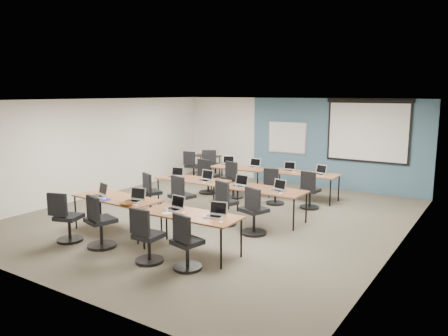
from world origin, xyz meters
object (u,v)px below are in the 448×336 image
Objects in this scene: task_chair_4 at (149,196)px; utility_table at (207,158)px; whiteboard at (287,138)px; task_chair_2 at (147,240)px; training_table_mid_right at (264,191)px; laptop_11 at (320,172)px; training_table_back_right at (304,174)px; task_chair_8 at (207,179)px; laptop_0 at (100,193)px; task_chair_1 at (99,226)px; task_chair_3 at (186,247)px; laptop_10 at (288,168)px; training_table_back_left at (239,169)px; laptop_8 at (227,162)px; spare_chair_a at (214,168)px; training_table_mid_left at (193,181)px; laptop_4 at (175,175)px; training_table_front_left at (117,199)px; laptop_1 at (135,198)px; task_chair_0 at (66,221)px; laptop_5 at (205,178)px; laptop_6 at (240,184)px; task_chair_9 at (233,183)px; task_chair_5 at (181,201)px; training_table_front_right at (191,216)px; laptop_9 at (254,165)px; laptop_3 at (216,213)px; laptop_7 at (278,188)px; task_chair_6 at (224,207)px; projector_screen at (368,128)px; spare_chair_b at (193,169)px; task_chair_11 at (309,193)px; task_chair_7 at (254,215)px.

task_chair_4 is 4.67m from utility_table.
whiteboard is 1.32× the size of task_chair_2.
laptop_11 reaches higher than training_table_mid_right.
training_table_back_right is 1.84× the size of task_chair_8.
task_chair_1 is (0.83, -0.76, -0.37)m from laptop_0.
laptop_10 is at bearing 110.25° from task_chair_3.
training_table_back_left is 4.81× the size of laptop_8.
spare_chair_a is at bearing 112.46° from task_chair_2.
whiteboard is 0.69× the size of training_table_mid_left.
training_table_back_left is at bearing 60.86° from laptop_4.
training_table_front_left is at bearing -100.92° from laptop_11.
task_chair_0 is at bearing -143.54° from laptop_1.
laptop_6 is at bearing -1.20° from laptop_5.
training_table_front_left is 1.85× the size of task_chair_9.
laptop_1 reaches higher than training_table_mid_right.
laptop_5 is at bearing 104.63° from task_chair_5.
laptop_9 is (-1.48, 4.93, 0.11)m from training_table_front_right.
utility_table is (-4.37, 5.89, -0.14)m from laptop_3.
laptop_7 is (0.03, 2.41, -0.00)m from laptop_3.
training_table_back_left is 1.70× the size of task_chair_0.
task_chair_5 is at bearing 131.15° from laptop_3.
laptop_5 is at bearing 87.02° from laptop_0.
training_table_back_left is 3.27m from task_chair_6.
spare_chair_a is at bearing 168.82° from training_table_back_right.
projector_screen reaches higher than training_table_front_right.
laptop_4 is 0.99× the size of laptop_11.
spare_chair_a is (-0.89, 5.51, -0.36)m from laptop_0.
utility_table is (-2.68, -0.62, -0.79)m from whiteboard.
training_table_front_left is 5.84× the size of laptop_9.
spare_chair_a reaches higher than task_chair_4.
training_table_mid_left is 1.85× the size of spare_chair_b.
task_chair_8 reaches higher than laptop_1.
training_table_back_left is 2.53m from task_chair_11.
task_chair_11 is (0.51, -0.83, -0.29)m from training_table_back_right.
task_chair_8 reaches higher than training_table_back_left.
laptop_5 is at bearing -88.49° from laptop_8.
training_table_front_right is 2.57m from laptop_7.
training_table_front_right is 5.25× the size of laptop_8.
utility_table is (-4.01, 1.13, -0.03)m from training_table_back_right.
laptop_9 is (1.02, 0.91, 0.37)m from task_chair_8.
laptop_0 reaches higher than training_table_mid_left.
training_table_front_left is at bearing -118.29° from laptop_6.
task_chair_2 is (-1.61, -7.39, -1.49)m from projector_screen.
laptop_6 is at bearing -102.85° from training_table_back_right.
task_chair_5 is at bearing -94.87° from spare_chair_a.
task_chair_7 is (2.87, -1.01, -0.38)m from laptop_4.
training_table_front_left is 1.99× the size of task_chair_3.
whiteboard is 7.62m from task_chair_0.
laptop_5 is (-2.78, -4.04, -1.09)m from projector_screen.
task_chair_11 is (1.01, -0.93, -0.39)m from laptop_10.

